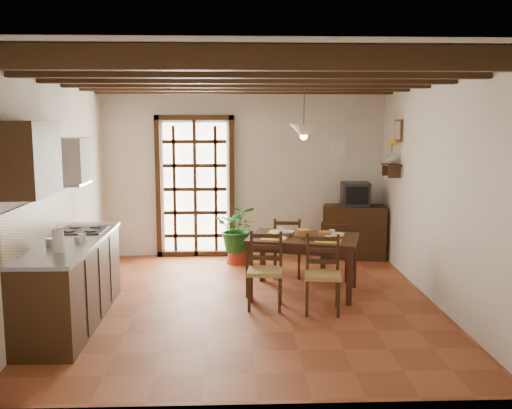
{
  "coord_description": "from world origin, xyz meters",
  "views": [
    {
      "loc": [
        -0.17,
        -6.68,
        2.21
      ],
      "look_at": [
        0.1,
        0.4,
        1.15
      ],
      "focal_mm": 40.0,
      "sensor_mm": 36.0,
      "label": 1
    }
  ],
  "objects_px": {
    "pendant_lamp": "(304,130)",
    "chair_far_right": "(335,261)",
    "chair_near_left": "(265,284)",
    "chair_near_right": "(322,288)",
    "sideboard": "(354,232)",
    "potted_plant": "(238,227)",
    "chair_far_left": "(287,258)",
    "crt_tv": "(355,194)",
    "dining_table": "(303,244)",
    "kitchen_counter": "(71,281)"
  },
  "relations": [
    {
      "from": "kitchen_counter",
      "to": "chair_far_left",
      "type": "distance_m",
      "value": 3.08
    },
    {
      "from": "sideboard",
      "to": "pendant_lamp",
      "type": "bearing_deg",
      "value": -109.83
    },
    {
      "from": "kitchen_counter",
      "to": "chair_far_right",
      "type": "relative_size",
      "value": 2.68
    },
    {
      "from": "dining_table",
      "to": "pendant_lamp",
      "type": "height_order",
      "value": "pendant_lamp"
    },
    {
      "from": "crt_tv",
      "to": "pendant_lamp",
      "type": "relative_size",
      "value": 0.54
    },
    {
      "from": "crt_tv",
      "to": "chair_near_left",
      "type": "bearing_deg",
      "value": -119.54
    },
    {
      "from": "kitchen_counter",
      "to": "chair_near_right",
      "type": "xyz_separation_m",
      "value": [
        2.79,
        0.24,
        -0.19
      ]
    },
    {
      "from": "kitchen_counter",
      "to": "chair_far_right",
      "type": "distance_m",
      "value": 3.55
    },
    {
      "from": "crt_tv",
      "to": "pendant_lamp",
      "type": "bearing_deg",
      "value": -117.71
    },
    {
      "from": "chair_near_left",
      "to": "chair_far_right",
      "type": "distance_m",
      "value": 1.54
    },
    {
      "from": "kitchen_counter",
      "to": "potted_plant",
      "type": "distance_m",
      "value": 3.14
    },
    {
      "from": "dining_table",
      "to": "chair_near_right",
      "type": "height_order",
      "value": "chair_near_right"
    },
    {
      "from": "potted_plant",
      "to": "sideboard",
      "type": "bearing_deg",
      "value": 8.53
    },
    {
      "from": "sideboard",
      "to": "kitchen_counter",
      "type": "bearing_deg",
      "value": -131.27
    },
    {
      "from": "chair_far_left",
      "to": "potted_plant",
      "type": "distance_m",
      "value": 1.09
    },
    {
      "from": "pendant_lamp",
      "to": "crt_tv",
      "type": "bearing_deg",
      "value": 58.67
    },
    {
      "from": "sideboard",
      "to": "pendant_lamp",
      "type": "distance_m",
      "value": 2.61
    },
    {
      "from": "potted_plant",
      "to": "chair_near_right",
      "type": "bearing_deg",
      "value": -67.32
    },
    {
      "from": "chair_far_right",
      "to": "kitchen_counter",
      "type": "bearing_deg",
      "value": 41.44
    },
    {
      "from": "chair_near_right",
      "to": "crt_tv",
      "type": "height_order",
      "value": "crt_tv"
    },
    {
      "from": "sideboard",
      "to": "crt_tv",
      "type": "height_order",
      "value": "crt_tv"
    },
    {
      "from": "chair_far_right",
      "to": "chair_near_right",
      "type": "bearing_deg",
      "value": 89.16
    },
    {
      "from": "chair_far_right",
      "to": "crt_tv",
      "type": "height_order",
      "value": "crt_tv"
    },
    {
      "from": "kitchen_counter",
      "to": "chair_far_left",
      "type": "height_order",
      "value": "kitchen_counter"
    },
    {
      "from": "dining_table",
      "to": "kitchen_counter",
      "type": "bearing_deg",
      "value": -143.58
    },
    {
      "from": "dining_table",
      "to": "pendant_lamp",
      "type": "relative_size",
      "value": 1.82
    },
    {
      "from": "dining_table",
      "to": "chair_near_right",
      "type": "bearing_deg",
      "value": -64.08
    },
    {
      "from": "chair_near_left",
      "to": "potted_plant",
      "type": "relative_size",
      "value": 0.46
    },
    {
      "from": "chair_near_right",
      "to": "crt_tv",
      "type": "xyz_separation_m",
      "value": [
        0.91,
        2.58,
        0.76
      ]
    },
    {
      "from": "chair_far_left",
      "to": "chair_far_right",
      "type": "height_order",
      "value": "chair_far_left"
    },
    {
      "from": "crt_tv",
      "to": "pendant_lamp",
      "type": "xyz_separation_m",
      "value": [
        -1.05,
        -1.72,
        1.04
      ]
    },
    {
      "from": "chair_near_left",
      "to": "sideboard",
      "type": "xyz_separation_m",
      "value": [
        1.56,
        2.4,
        0.14
      ]
    },
    {
      "from": "chair_near_left",
      "to": "chair_far_right",
      "type": "xyz_separation_m",
      "value": [
        1.03,
        1.15,
        -0.02
      ]
    },
    {
      "from": "kitchen_counter",
      "to": "chair_near_right",
      "type": "bearing_deg",
      "value": 4.95
    },
    {
      "from": "chair_near_right",
      "to": "sideboard",
      "type": "relative_size",
      "value": 0.89
    },
    {
      "from": "chair_near_left",
      "to": "chair_far_right",
      "type": "relative_size",
      "value": 1.06
    },
    {
      "from": "chair_near_right",
      "to": "potted_plant",
      "type": "height_order",
      "value": "potted_plant"
    },
    {
      "from": "chair_near_right",
      "to": "pendant_lamp",
      "type": "distance_m",
      "value": 2.0
    },
    {
      "from": "dining_table",
      "to": "chair_near_right",
      "type": "xyz_separation_m",
      "value": [
        0.13,
        -0.76,
        -0.36
      ]
    },
    {
      "from": "sideboard",
      "to": "potted_plant",
      "type": "xyz_separation_m",
      "value": [
        -1.87,
        -0.28,
        0.15
      ]
    },
    {
      "from": "kitchen_counter",
      "to": "pendant_lamp",
      "type": "relative_size",
      "value": 2.66
    },
    {
      "from": "kitchen_counter",
      "to": "potted_plant",
      "type": "height_order",
      "value": "potted_plant"
    },
    {
      "from": "dining_table",
      "to": "crt_tv",
      "type": "height_order",
      "value": "crt_tv"
    },
    {
      "from": "dining_table",
      "to": "sideboard",
      "type": "relative_size",
      "value": 1.54
    },
    {
      "from": "chair_near_right",
      "to": "pendant_lamp",
      "type": "bearing_deg",
      "value": 106.43
    },
    {
      "from": "pendant_lamp",
      "to": "chair_far_right",
      "type": "bearing_deg",
      "value": 42.64
    },
    {
      "from": "chair_far_left",
      "to": "crt_tv",
      "type": "xyz_separation_m",
      "value": [
        1.18,
        1.06,
        0.77
      ]
    },
    {
      "from": "crt_tv",
      "to": "pendant_lamp",
      "type": "height_order",
      "value": "pendant_lamp"
    },
    {
      "from": "crt_tv",
      "to": "dining_table",
      "type": "bearing_deg",
      "value": -116.29
    },
    {
      "from": "chair_near_left",
      "to": "chair_near_right",
      "type": "distance_m",
      "value": 0.68
    }
  ]
}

